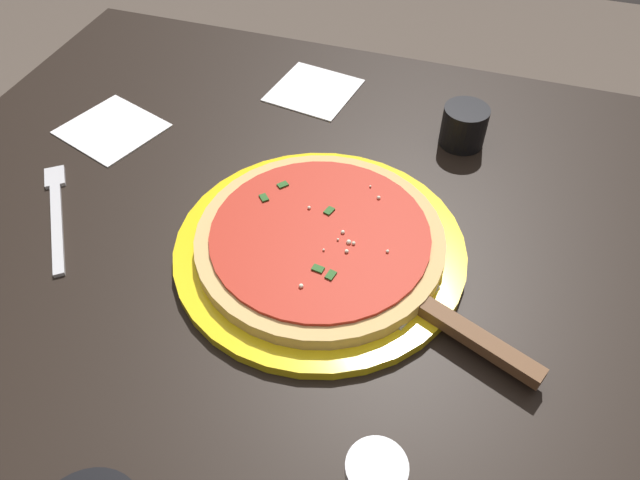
{
  "coord_description": "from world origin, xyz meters",
  "views": [
    {
      "loc": [
        0.18,
        -0.42,
        1.25
      ],
      "look_at": [
        0.04,
        0.01,
        0.77
      ],
      "focal_mm": 33.68,
      "sensor_mm": 36.0,
      "label": 1
    }
  ],
  "objects_px": {
    "cup_small_sauce": "(464,126)",
    "napkin_loose_left": "(112,129)",
    "pizza": "(320,239)",
    "napkin_folded_right": "(314,90)",
    "pizza_server": "(443,319)",
    "fork": "(56,210)",
    "serving_plate": "(320,249)"
  },
  "relations": [
    {
      "from": "pizza",
      "to": "napkin_folded_right",
      "type": "relative_size",
      "value": 2.32
    },
    {
      "from": "cup_small_sauce",
      "to": "napkin_folded_right",
      "type": "bearing_deg",
      "value": 166.24
    },
    {
      "from": "pizza_server",
      "to": "cup_small_sauce",
      "type": "bearing_deg",
      "value": 95.38
    },
    {
      "from": "fork",
      "to": "napkin_loose_left",
      "type": "bearing_deg",
      "value": 98.55
    },
    {
      "from": "fork",
      "to": "napkin_folded_right",
      "type": "bearing_deg",
      "value": 58.25
    },
    {
      "from": "pizza_server",
      "to": "fork",
      "type": "height_order",
      "value": "pizza_server"
    },
    {
      "from": "pizza_server",
      "to": "fork",
      "type": "xyz_separation_m",
      "value": [
        -0.46,
        0.02,
        -0.01
      ]
    },
    {
      "from": "serving_plate",
      "to": "napkin_folded_right",
      "type": "distance_m",
      "value": 0.32
    },
    {
      "from": "cup_small_sauce",
      "to": "napkin_loose_left",
      "type": "bearing_deg",
      "value": -165.29
    },
    {
      "from": "pizza",
      "to": "napkin_loose_left",
      "type": "xyz_separation_m",
      "value": [
        -0.34,
        0.13,
        -0.02
      ]
    },
    {
      "from": "napkin_loose_left",
      "to": "pizza",
      "type": "bearing_deg",
      "value": -20.19
    },
    {
      "from": "pizza",
      "to": "cup_small_sauce",
      "type": "relative_size",
      "value": 4.61
    },
    {
      "from": "fork",
      "to": "pizza",
      "type": "bearing_deg",
      "value": 6.52
    },
    {
      "from": "pizza_server",
      "to": "cup_small_sauce",
      "type": "height_order",
      "value": "cup_small_sauce"
    },
    {
      "from": "napkin_loose_left",
      "to": "pizza_server",
      "type": "bearing_deg",
      "value": -20.86
    },
    {
      "from": "serving_plate",
      "to": "fork",
      "type": "xyz_separation_m",
      "value": [
        -0.32,
        -0.04,
        -0.0
      ]
    },
    {
      "from": "cup_small_sauce",
      "to": "fork",
      "type": "xyz_separation_m",
      "value": [
        -0.43,
        -0.28,
        -0.02
      ]
    },
    {
      "from": "pizza",
      "to": "napkin_folded_right",
      "type": "distance_m",
      "value": 0.32
    },
    {
      "from": "pizza_server",
      "to": "napkin_loose_left",
      "type": "distance_m",
      "value": 0.52
    },
    {
      "from": "cup_small_sauce",
      "to": "napkin_folded_right",
      "type": "relative_size",
      "value": 0.5
    },
    {
      "from": "pizza",
      "to": "napkin_loose_left",
      "type": "height_order",
      "value": "pizza"
    },
    {
      "from": "pizza_server",
      "to": "napkin_loose_left",
      "type": "height_order",
      "value": "pizza_server"
    },
    {
      "from": "pizza",
      "to": "napkin_folded_right",
      "type": "height_order",
      "value": "pizza"
    },
    {
      "from": "serving_plate",
      "to": "pizza_server",
      "type": "bearing_deg",
      "value": -22.4
    },
    {
      "from": "cup_small_sauce",
      "to": "napkin_loose_left",
      "type": "xyz_separation_m",
      "value": [
        -0.46,
        -0.12,
        -0.03
      ]
    },
    {
      "from": "cup_small_sauce",
      "to": "napkin_folded_right",
      "type": "height_order",
      "value": "cup_small_sauce"
    },
    {
      "from": "pizza",
      "to": "napkin_folded_right",
      "type": "xyz_separation_m",
      "value": [
        -0.11,
        0.3,
        -0.02
      ]
    },
    {
      "from": "pizza_server",
      "to": "napkin_loose_left",
      "type": "relative_size",
      "value": 1.82
    },
    {
      "from": "pizza",
      "to": "pizza_server",
      "type": "xyz_separation_m",
      "value": [
        0.15,
        -0.06,
        -0.0
      ]
    },
    {
      "from": "pizza",
      "to": "pizza_server",
      "type": "height_order",
      "value": "pizza"
    },
    {
      "from": "pizza_server",
      "to": "napkin_folded_right",
      "type": "relative_size",
      "value": 1.88
    },
    {
      "from": "cup_small_sauce",
      "to": "fork",
      "type": "relative_size",
      "value": 0.37
    }
  ]
}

